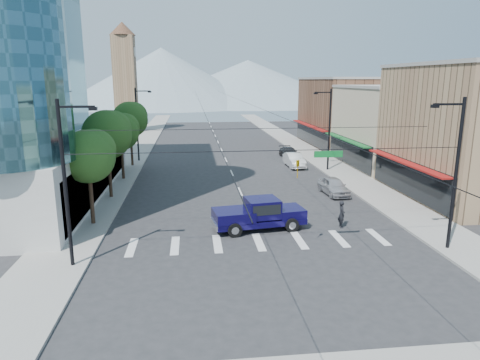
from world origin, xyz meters
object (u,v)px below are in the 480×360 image
at_px(parked_car_near, 334,186).
at_px(pedestrian, 342,214).
at_px(parked_car_mid, 294,160).
at_px(pickup_truck, 259,213).
at_px(parked_car_far, 289,153).

bearing_deg(parked_car_near, pedestrian, -108.35).
xyz_separation_m(pedestrian, parked_car_mid, (1.74, 20.93, -0.14)).
relative_size(pickup_truck, parked_car_near, 1.47).
distance_m(pedestrian, parked_car_mid, 21.00).
height_order(parked_car_mid, parked_car_far, parked_car_mid).
relative_size(parked_car_near, parked_car_far, 0.97).
relative_size(pedestrian, parked_car_far, 0.41).
distance_m(pedestrian, parked_car_far, 27.06).
bearing_deg(parked_car_mid, parked_car_near, -88.83).
bearing_deg(pedestrian, parked_car_near, -11.90).
relative_size(pickup_truck, parked_car_far, 1.42).
relative_size(parked_car_near, parked_car_mid, 0.91).
xyz_separation_m(parked_car_near, parked_car_mid, (-0.57, 12.45, 0.04)).
height_order(parked_car_near, parked_car_far, parked_car_near).
bearing_deg(parked_car_near, parked_car_far, 86.16).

